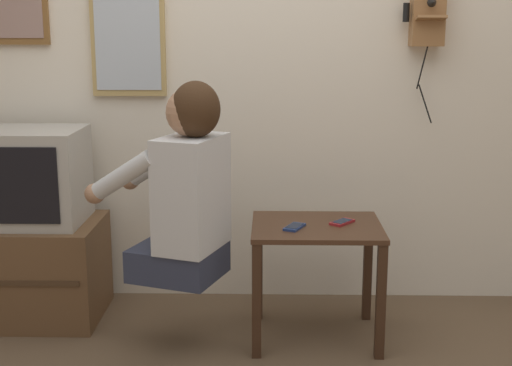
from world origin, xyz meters
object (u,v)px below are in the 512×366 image
Objects in this scene: television at (21,176)px; cell_phone_spare at (342,222)px; wall_phone_antique at (428,7)px; wall_mirror at (128,34)px; cell_phone_held at (294,227)px; person at (185,187)px.

television is 4.39× the size of cell_phone_spare.
wall_phone_antique reaches higher than television.
wall_mirror is 1.29m from cell_phone_held.
cell_phone_spare is (1.52, -0.20, -0.16)m from television.
wall_phone_antique is 5.78× the size of cell_phone_spare.
wall_phone_antique is at bearing -1.61° from wall_mirror.
person is 0.90m from television.
wall_mirror reaches higher than television.
wall_mirror is at bearing 47.95° from person.
cell_phone_held is 0.23m from cell_phone_spare.
cell_phone_held is at bearing -61.59° from person.
cell_phone_held is 1.03× the size of cell_phone_spare.
cell_phone_held is at bearing -34.88° from wall_mirror.
television is 0.87m from wall_mirror.
television is (-0.83, 0.36, -0.03)m from person.
person reaches higher than television.
cell_phone_held is (0.47, 0.07, -0.19)m from person.
person reaches higher than cell_phone_held.
cell_phone_held is (-0.65, -0.53, -0.95)m from wall_phone_antique.
person is 6.38× the size of cell_phone_spare.
wall_mirror is at bearing 30.56° from television.
wall_phone_antique reaches higher than cell_phone_held.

